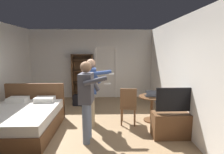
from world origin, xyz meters
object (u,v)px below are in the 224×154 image
(bed, at_px, (22,119))
(laptop, at_px, (151,95))
(side_table, at_px, (152,104))
(suitcase_dark, at_px, (81,100))
(person_blue_shirt, at_px, (87,96))
(tv_flatscreen, at_px, (175,122))
(person_striped_shirt, at_px, (92,87))
(bookshelf, at_px, (83,75))
(bottle_on_table, at_px, (158,93))
(wooden_chair, at_px, (128,105))

(bed, xyz_separation_m, laptop, (3.25, 0.51, 0.45))
(side_table, relative_size, suitcase_dark, 1.41)
(person_blue_shirt, bearing_deg, laptop, 31.45)
(person_blue_shirt, bearing_deg, side_table, 32.07)
(tv_flatscreen, relative_size, person_striped_shirt, 0.66)
(bookshelf, xyz_separation_m, bottle_on_table, (2.34, -2.43, -0.16))
(side_table, relative_size, wooden_chair, 0.72)
(bookshelf, relative_size, side_table, 2.52)
(bed, xyz_separation_m, bottle_on_table, (3.42, 0.47, 0.49))
(bookshelf, bearing_deg, person_blue_shirt, -80.97)
(person_blue_shirt, distance_m, suitcase_dark, 2.68)
(bed, height_order, bookshelf, bookshelf)
(bookshelf, height_order, person_blue_shirt, bookshelf)
(suitcase_dark, bearing_deg, laptop, -27.67)
(tv_flatscreen, xyz_separation_m, person_striped_shirt, (-1.91, 0.77, 0.67))
(bookshelf, relative_size, person_striped_shirt, 1.03)
(bottle_on_table, relative_size, wooden_chair, 0.23)
(side_table, bearing_deg, suitcase_dark, 146.00)
(bookshelf, distance_m, suitcase_dark, 1.18)
(bookshelf, relative_size, person_blue_shirt, 1.04)
(bed, xyz_separation_m, suitcase_dark, (1.11, 2.02, -0.12))
(laptop, height_order, bottle_on_table, bottle_on_table)
(side_table, relative_size, person_striped_shirt, 0.41)
(laptop, height_order, person_striped_shirt, person_striped_shirt)
(laptop, bearing_deg, side_table, 55.26)
(bookshelf, xyz_separation_m, tv_flatscreen, (2.48, -3.29, -0.61))
(wooden_chair, bearing_deg, bottle_on_table, 10.71)
(bookshelf, relative_size, wooden_chair, 1.81)
(tv_flatscreen, height_order, person_blue_shirt, person_blue_shirt)
(laptop, relative_size, person_striped_shirt, 0.19)
(tv_flatscreen, distance_m, person_blue_shirt, 2.05)
(laptop, relative_size, person_blue_shirt, 0.19)
(bed, relative_size, suitcase_dark, 3.82)
(bottle_on_table, height_order, suitcase_dark, bottle_on_table)
(side_table, bearing_deg, person_blue_shirt, -147.93)
(tv_flatscreen, bearing_deg, suitcase_dark, 135.59)
(bookshelf, height_order, laptop, bookshelf)
(bed, height_order, tv_flatscreen, tv_flatscreen)
(bookshelf, relative_size, suitcase_dark, 3.54)
(bookshelf, height_order, side_table, bookshelf)
(bed, height_order, laptop, bed)
(bed, xyz_separation_m, person_striped_shirt, (1.65, 0.38, 0.71))
(bed, height_order, bottle_on_table, bed)
(bed, bearing_deg, person_blue_shirt, -16.74)
(bookshelf, distance_m, wooden_chair, 3.03)
(bookshelf, bearing_deg, person_striped_shirt, -77.30)
(suitcase_dark, bearing_deg, bottle_on_table, -26.27)
(bookshelf, xyz_separation_m, suitcase_dark, (0.03, -0.89, -0.77))
(suitcase_dark, bearing_deg, wooden_chair, -41.29)
(wooden_chair, relative_size, person_striped_shirt, 0.57)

